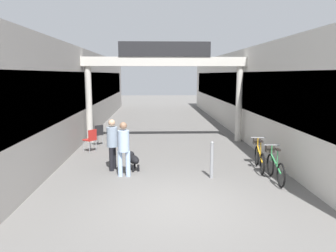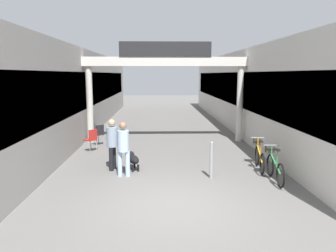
{
  "view_description": "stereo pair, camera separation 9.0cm",
  "coord_description": "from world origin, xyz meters",
  "views": [
    {
      "loc": [
        -0.45,
        -7.29,
        3.03
      ],
      "look_at": [
        0.0,
        3.56,
        1.3
      ],
      "focal_mm": 35.0,
      "sensor_mm": 36.0,
      "label": 1
    },
    {
      "loc": [
        -0.36,
        -7.3,
        3.03
      ],
      "look_at": [
        0.0,
        3.56,
        1.3
      ],
      "focal_mm": 35.0,
      "sensor_mm": 36.0,
      "label": 2
    }
  ],
  "objects": [
    {
      "name": "pedestrian_with_dog",
      "position": [
        -1.37,
        2.2,
        0.93
      ],
      "size": [
        0.39,
        0.38,
        1.64
      ],
      "color": "#A5BFE0",
      "rests_on": "ground_plane"
    },
    {
      "name": "bicycle_orange_second",
      "position": [
        2.91,
        2.83,
        0.44
      ],
      "size": [
        0.46,
        1.68,
        0.98
      ],
      "color": "black",
      "rests_on": "ground_plane"
    },
    {
      "name": "bicycle_green_nearest",
      "position": [
        2.99,
        1.68,
        0.44
      ],
      "size": [
        0.46,
        1.69,
        0.98
      ],
      "color": "black",
      "rests_on": "ground_plane"
    },
    {
      "name": "pedestrian_companion",
      "position": [
        -1.79,
        2.89,
        0.93
      ],
      "size": [
        0.4,
        0.4,
        1.63
      ],
      "color": "black",
      "rests_on": "ground_plane"
    },
    {
      "name": "dog_on_leash",
      "position": [
        -1.14,
        2.89,
        0.34
      ],
      "size": [
        0.51,
        0.79,
        0.55
      ],
      "color": "black",
      "rests_on": "ground_plane"
    },
    {
      "name": "storefront_left",
      "position": [
        -5.09,
        11.0,
        2.08
      ],
      "size": [
        3.0,
        26.0,
        4.16
      ],
      "color": "#9E9993",
      "rests_on": "ground_plane"
    },
    {
      "name": "cafe_chair_black_farther",
      "position": [
        -2.88,
        6.56,
        0.54
      ],
      "size": [
        0.57,
        0.57,
        0.89
      ],
      "color": "gray",
      "rests_on": "ground_plane"
    },
    {
      "name": "cafe_chair_red_nearer",
      "position": [
        -2.95,
        5.41,
        0.54
      ],
      "size": [
        0.56,
        0.56,
        0.89
      ],
      "color": "gray",
      "rests_on": "ground_plane"
    },
    {
      "name": "bollard_post_metal",
      "position": [
        1.22,
        1.93,
        0.56
      ],
      "size": [
        0.1,
        0.1,
        1.1
      ],
      "color": "gray",
      "rests_on": "ground_plane"
    },
    {
      "name": "ground_plane",
      "position": [
        0.0,
        0.0,
        0.0
      ],
      "size": [
        80.0,
        80.0,
        0.0
      ],
      "primitive_type": "plane",
      "color": "#605E5B"
    },
    {
      "name": "arcade_sign_gateway",
      "position": [
        0.0,
        7.23,
        3.15
      ],
      "size": [
        7.4,
        0.47,
        4.41
      ],
      "color": "beige",
      "rests_on": "ground_plane"
    },
    {
      "name": "storefront_right",
      "position": [
        5.09,
        11.0,
        2.08
      ],
      "size": [
        3.0,
        26.0,
        4.16
      ],
      "color": "beige",
      "rests_on": "ground_plane"
    }
  ]
}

